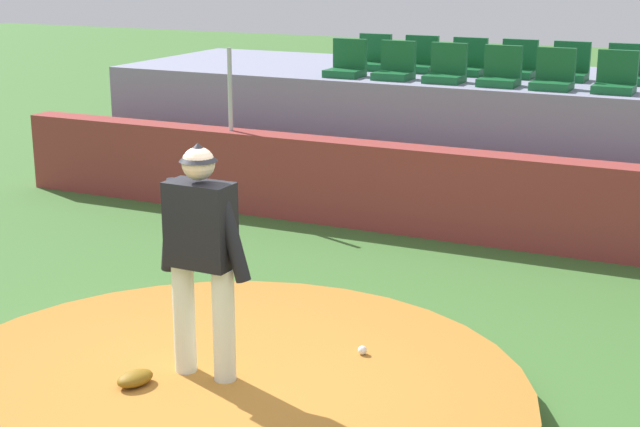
% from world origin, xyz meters
% --- Properties ---
extents(ground_plane, '(60.00, 60.00, 0.00)m').
position_xyz_m(ground_plane, '(0.00, 0.00, 0.00)').
color(ground_plane, '#3D6B2E').
extents(pitchers_mound, '(4.76, 4.76, 0.22)m').
position_xyz_m(pitchers_mound, '(0.00, 0.00, 0.11)').
color(pitchers_mound, '#AB6D29').
rests_on(pitchers_mound, ground_plane).
extents(pitcher, '(0.78, 0.29, 1.82)m').
position_xyz_m(pitcher, '(-0.19, 0.15, 1.28)').
color(pitcher, silver).
rests_on(pitcher, pitchers_mound).
extents(baseball, '(0.07, 0.07, 0.07)m').
position_xyz_m(baseball, '(0.75, 1.03, 0.26)').
color(baseball, white).
rests_on(baseball, pitchers_mound).
extents(fielding_glove, '(0.28, 0.34, 0.11)m').
position_xyz_m(fielding_glove, '(-0.57, -0.23, 0.28)').
color(fielding_glove, brown).
rests_on(fielding_glove, pitchers_mound).
extents(brick_barrier, '(12.30, 0.40, 1.08)m').
position_xyz_m(brick_barrier, '(0.00, 5.17, 0.54)').
color(brick_barrier, brown).
rests_on(brick_barrier, ground_plane).
extents(fence_post_left, '(0.06, 0.06, 1.09)m').
position_xyz_m(fence_post_left, '(-2.91, 5.17, 1.62)').
color(fence_post_left, silver).
rests_on(fence_post_left, brick_barrier).
extents(bleacher_platform, '(10.78, 3.08, 1.71)m').
position_xyz_m(bleacher_platform, '(0.00, 7.42, 0.86)').
color(bleacher_platform, gray).
rests_on(bleacher_platform, ground_plane).
extents(stadium_chair_0, '(0.48, 0.44, 0.50)m').
position_xyz_m(stadium_chair_0, '(-1.78, 6.40, 1.87)').
color(stadium_chair_0, '#165B2D').
rests_on(stadium_chair_0, bleacher_platform).
extents(stadium_chair_1, '(0.48, 0.44, 0.50)m').
position_xyz_m(stadium_chair_1, '(-1.08, 6.42, 1.87)').
color(stadium_chair_1, '#165B2D').
rests_on(stadium_chair_1, bleacher_platform).
extents(stadium_chair_2, '(0.48, 0.44, 0.50)m').
position_xyz_m(stadium_chair_2, '(-0.37, 6.42, 1.87)').
color(stadium_chair_2, '#165B2D').
rests_on(stadium_chair_2, bleacher_platform).
extents(stadium_chair_3, '(0.48, 0.44, 0.50)m').
position_xyz_m(stadium_chair_3, '(0.36, 6.40, 1.87)').
color(stadium_chair_3, '#165B2D').
rests_on(stadium_chair_3, bleacher_platform).
extents(stadium_chair_4, '(0.48, 0.44, 0.50)m').
position_xyz_m(stadium_chair_4, '(1.04, 6.38, 1.87)').
color(stadium_chair_4, '#165B2D').
rests_on(stadium_chair_4, bleacher_platform).
extents(stadium_chair_5, '(0.48, 0.44, 0.50)m').
position_xyz_m(stadium_chair_5, '(1.78, 6.41, 1.87)').
color(stadium_chair_5, '#165B2D').
rests_on(stadium_chair_5, bleacher_platform).
extents(stadium_chair_6, '(0.48, 0.44, 0.50)m').
position_xyz_m(stadium_chair_6, '(-1.76, 7.29, 1.87)').
color(stadium_chair_6, '#165B2D').
rests_on(stadium_chair_6, bleacher_platform).
extents(stadium_chair_7, '(0.48, 0.44, 0.50)m').
position_xyz_m(stadium_chair_7, '(-1.06, 7.32, 1.87)').
color(stadium_chair_7, '#165B2D').
rests_on(stadium_chair_7, bleacher_platform).
extents(stadium_chair_8, '(0.48, 0.44, 0.50)m').
position_xyz_m(stadium_chair_8, '(-0.34, 7.29, 1.87)').
color(stadium_chair_8, '#165B2D').
rests_on(stadium_chair_8, bleacher_platform).
extents(stadium_chair_9, '(0.48, 0.44, 0.50)m').
position_xyz_m(stadium_chair_9, '(0.35, 7.32, 1.87)').
color(stadium_chair_9, '#165B2D').
rests_on(stadium_chair_9, bleacher_platform).
extents(stadium_chair_10, '(0.48, 0.44, 0.50)m').
position_xyz_m(stadium_chair_10, '(1.05, 7.31, 1.87)').
color(stadium_chair_10, '#165B2D').
rests_on(stadium_chair_10, bleacher_platform).
extents(stadium_chair_11, '(0.48, 0.44, 0.50)m').
position_xyz_m(stadium_chair_11, '(1.76, 7.32, 1.87)').
color(stadium_chair_11, '#165B2D').
rests_on(stadium_chair_11, bleacher_platform).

